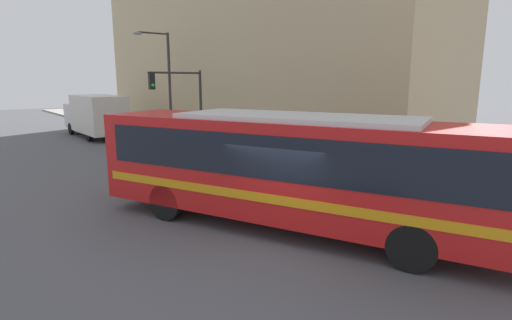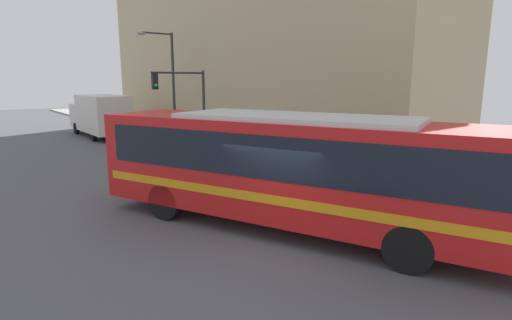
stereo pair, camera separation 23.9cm
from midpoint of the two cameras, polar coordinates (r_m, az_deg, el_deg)
name	(u,v)px [view 1 (the left image)]	position (r m, az deg, el deg)	size (l,w,h in m)	color
ground_plane	(290,238)	(10.85, 4.27, -11.06)	(120.00, 120.00, 0.00)	#515156
sidewalk	(161,136)	(30.35, -13.71, 3.31)	(2.43, 70.00, 0.16)	#A8A399
building_facade	(234,53)	(29.15, -3.38, 14.98)	(6.00, 30.86, 12.02)	tan
city_bus	(295,164)	(10.99, 5.03, -0.53)	(7.01, 11.92, 3.21)	red
delivery_truck	(95,115)	(31.80, -22.18, 6.04)	(2.49, 7.88, 3.07)	silver
fire_hydrant	(349,176)	(15.66, 12.76, -2.26)	(0.24, 0.32, 0.73)	gold
traffic_light_pole	(182,95)	(23.35, -10.83, 9.12)	(3.28, 0.35, 4.53)	#2D2D2D
parking_meter	(257,143)	(19.51, -0.19, 2.41)	(0.14, 0.14, 1.41)	#2D2D2D
street_lamp	(165,77)	(27.47, -13.11, 11.42)	(2.41, 0.28, 7.01)	#2D2D2D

